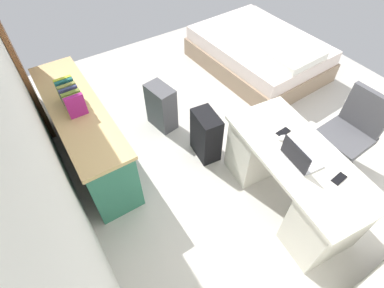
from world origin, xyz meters
name	(u,v)px	position (x,y,z in m)	size (l,w,h in m)	color
ground_plane	(234,129)	(0.00, 0.00, 0.00)	(5.18, 5.18, 0.00)	beige
wall_back	(17,100)	(0.00, 2.02, 1.40)	(4.18, 0.10, 2.81)	silver
door_wooden	(10,46)	(1.54, 1.94, 1.02)	(0.88, 0.05, 2.04)	brown
desk	(291,178)	(-1.08, 0.21, 0.38)	(1.50, 0.82, 0.73)	silver
office_chair	(346,138)	(-1.04, -0.63, 0.42)	(0.52, 0.52, 0.94)	black
credenza	(86,134)	(0.53, 1.64, 0.39)	(1.80, 0.48, 0.78)	#2D7056
bed	(259,53)	(0.89, -1.14, 0.24)	(1.96, 1.49, 0.58)	gray
suitcase_black	(206,135)	(-0.12, 0.52, 0.29)	(0.36, 0.22, 0.59)	black
suitcase_spare_grey	(161,107)	(0.57, 0.70, 0.29)	(0.36, 0.22, 0.58)	#4C4C51
laptop	(299,157)	(-1.11, 0.27, 0.77)	(0.33, 0.25, 0.21)	#B7B7BC
computer_mouse	(283,138)	(-0.85, 0.20, 0.74)	(0.06, 0.10, 0.03)	white
cell_phone_near_laptop	(339,179)	(-1.42, 0.13, 0.73)	(0.07, 0.14, 0.01)	black
cell_phone_by_mouse	(283,132)	(-0.80, 0.14, 0.73)	(0.07, 0.14, 0.01)	black
book_row	(71,97)	(0.54, 1.64, 0.89)	(0.36, 0.17, 0.23)	#911D6C
figurine_small	(62,84)	(0.87, 1.64, 0.83)	(0.08, 0.08, 0.11)	#4C7FBF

